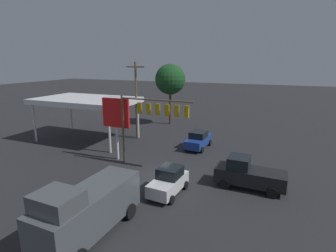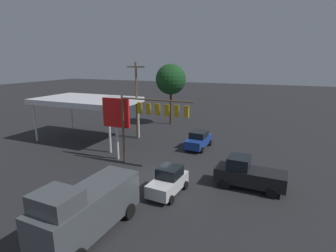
{
  "view_description": "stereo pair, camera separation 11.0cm",
  "coord_description": "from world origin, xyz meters",
  "px_view_note": "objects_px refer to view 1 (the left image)",
  "views": [
    {
      "loc": [
        -8.63,
        18.74,
        9.49
      ],
      "look_at": [
        0.0,
        -2.0,
        3.94
      ],
      "focal_mm": 28.0,
      "sensor_mm": 36.0,
      "label": 1
    },
    {
      "loc": [
        -8.73,
        18.7,
        9.49
      ],
      "look_at": [
        0.0,
        -2.0,
        3.94
      ],
      "focal_mm": 28.0,
      "sensor_mm": 36.0,
      "label": 2
    }
  ],
  "objects_px": {
    "sedan_waiting": "(198,140)",
    "street_tree": "(170,79)",
    "utility_pole": "(136,99)",
    "price_sign": "(116,115)",
    "pickup_parked": "(248,174)",
    "traffic_signal_assembly": "(153,113)",
    "hatchback_crossing": "(169,181)",
    "delivery_truck": "(88,209)"
  },
  "relations": [
    {
      "from": "price_sign",
      "to": "pickup_parked",
      "type": "bearing_deg",
      "value": 174.19
    },
    {
      "from": "price_sign",
      "to": "street_tree",
      "type": "height_order",
      "value": "street_tree"
    },
    {
      "from": "sedan_waiting",
      "to": "pickup_parked",
      "type": "height_order",
      "value": "pickup_parked"
    },
    {
      "from": "delivery_truck",
      "to": "traffic_signal_assembly",
      "type": "bearing_deg",
      "value": -172.23
    },
    {
      "from": "pickup_parked",
      "to": "street_tree",
      "type": "height_order",
      "value": "street_tree"
    },
    {
      "from": "pickup_parked",
      "to": "street_tree",
      "type": "distance_m",
      "value": 22.71
    },
    {
      "from": "utility_pole",
      "to": "sedan_waiting",
      "type": "height_order",
      "value": "utility_pole"
    },
    {
      "from": "sedan_waiting",
      "to": "pickup_parked",
      "type": "distance_m",
      "value": 9.92
    },
    {
      "from": "traffic_signal_assembly",
      "to": "price_sign",
      "type": "xyz_separation_m",
      "value": [
        4.1,
        -0.41,
        -0.58
      ]
    },
    {
      "from": "delivery_truck",
      "to": "sedan_waiting",
      "type": "height_order",
      "value": "delivery_truck"
    },
    {
      "from": "hatchback_crossing",
      "to": "street_tree",
      "type": "relative_size",
      "value": 0.43
    },
    {
      "from": "street_tree",
      "to": "utility_pole",
      "type": "bearing_deg",
      "value": 84.51
    },
    {
      "from": "street_tree",
      "to": "delivery_truck",
      "type": "bearing_deg",
      "value": 102.69
    },
    {
      "from": "traffic_signal_assembly",
      "to": "delivery_truck",
      "type": "xyz_separation_m",
      "value": [
        -1.03,
        10.32,
        -3.36
      ]
    },
    {
      "from": "utility_pole",
      "to": "street_tree",
      "type": "height_order",
      "value": "utility_pole"
    },
    {
      "from": "utility_pole",
      "to": "delivery_truck",
      "type": "height_order",
      "value": "utility_pole"
    },
    {
      "from": "sedan_waiting",
      "to": "street_tree",
      "type": "height_order",
      "value": "street_tree"
    },
    {
      "from": "traffic_signal_assembly",
      "to": "sedan_waiting",
      "type": "bearing_deg",
      "value": -108.59
    },
    {
      "from": "hatchback_crossing",
      "to": "sedan_waiting",
      "type": "bearing_deg",
      "value": -170.97
    },
    {
      "from": "utility_pole",
      "to": "street_tree",
      "type": "distance_m",
      "value": 9.17
    },
    {
      "from": "sedan_waiting",
      "to": "pickup_parked",
      "type": "xyz_separation_m",
      "value": [
        -6.18,
        7.76,
        0.16
      ]
    },
    {
      "from": "utility_pole",
      "to": "pickup_parked",
      "type": "xyz_separation_m",
      "value": [
        -14.36,
        8.39,
        -3.91
      ]
    },
    {
      "from": "hatchback_crossing",
      "to": "pickup_parked",
      "type": "height_order",
      "value": "pickup_parked"
    },
    {
      "from": "delivery_truck",
      "to": "sedan_waiting",
      "type": "relative_size",
      "value": 1.53
    },
    {
      "from": "traffic_signal_assembly",
      "to": "utility_pole",
      "type": "distance_m",
      "value": 9.53
    },
    {
      "from": "utility_pole",
      "to": "sedan_waiting",
      "type": "xyz_separation_m",
      "value": [
        -8.18,
        0.63,
        -4.07
      ]
    },
    {
      "from": "price_sign",
      "to": "hatchback_crossing",
      "type": "relative_size",
      "value": 1.56
    },
    {
      "from": "traffic_signal_assembly",
      "to": "sedan_waiting",
      "type": "height_order",
      "value": "traffic_signal_assembly"
    },
    {
      "from": "pickup_parked",
      "to": "street_tree",
      "type": "xyz_separation_m",
      "value": [
        13.5,
        -17.32,
        5.76
      ]
    },
    {
      "from": "utility_pole",
      "to": "sedan_waiting",
      "type": "relative_size",
      "value": 2.1
    },
    {
      "from": "traffic_signal_assembly",
      "to": "utility_pole",
      "type": "xyz_separation_m",
      "value": [
        5.86,
        -7.52,
        -0.03
      ]
    },
    {
      "from": "price_sign",
      "to": "delivery_truck",
      "type": "distance_m",
      "value": 12.22
    },
    {
      "from": "utility_pole",
      "to": "street_tree",
      "type": "relative_size",
      "value": 1.03
    },
    {
      "from": "traffic_signal_assembly",
      "to": "delivery_truck",
      "type": "bearing_deg",
      "value": 95.7
    },
    {
      "from": "traffic_signal_assembly",
      "to": "street_tree",
      "type": "relative_size",
      "value": 0.76
    },
    {
      "from": "traffic_signal_assembly",
      "to": "pickup_parked",
      "type": "height_order",
      "value": "traffic_signal_assembly"
    },
    {
      "from": "hatchback_crossing",
      "to": "delivery_truck",
      "type": "xyz_separation_m",
      "value": [
        2.19,
        6.27,
        0.75
      ]
    },
    {
      "from": "delivery_truck",
      "to": "street_tree",
      "type": "relative_size",
      "value": 0.75
    },
    {
      "from": "traffic_signal_assembly",
      "to": "hatchback_crossing",
      "type": "bearing_deg",
      "value": 128.46
    },
    {
      "from": "traffic_signal_assembly",
      "to": "sedan_waiting",
      "type": "relative_size",
      "value": 1.54
    },
    {
      "from": "price_sign",
      "to": "pickup_parked",
      "type": "height_order",
      "value": "price_sign"
    },
    {
      "from": "price_sign",
      "to": "street_tree",
      "type": "distance_m",
      "value": 16.24
    }
  ]
}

